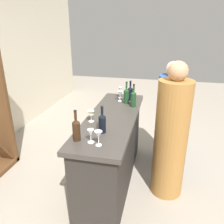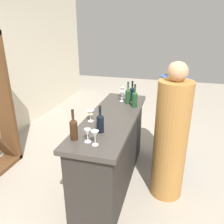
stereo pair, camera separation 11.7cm
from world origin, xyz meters
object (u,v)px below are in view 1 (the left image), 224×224
(wine_bottle_rightmost_near_black, at_px, (130,93))
(wine_glass_far_center, at_px, (91,114))
(wine_glass_far_left, at_px, (91,133))
(wine_bottle_center_olive_green, at_px, (133,98))
(wine_bottle_second_left_near_black, at_px, (102,123))
(wine_bottle_second_right_olive_green, at_px, (126,95))
(wine_glass_near_right, at_px, (120,91))
(person_left_guest, at_px, (169,120))
(person_center_guest, at_px, (171,138))
(wine_bottle_leftmost_amber_brown, at_px, (76,129))
(wine_glass_near_center, at_px, (120,94))
(wine_glass_near_left, at_px, (98,135))

(wine_bottle_rightmost_near_black, distance_m, wine_glass_far_center, 0.91)
(wine_glass_far_left, bearing_deg, wine_bottle_rightmost_near_black, -7.43)
(wine_bottle_center_olive_green, bearing_deg, wine_bottle_second_left_near_black, 166.22)
(wine_bottle_second_right_olive_green, relative_size, wine_glass_near_right, 1.82)
(wine_glass_near_right, relative_size, wine_glass_far_left, 1.25)
(wine_glass_near_right, distance_m, person_left_guest, 0.81)
(wine_bottle_center_olive_green, height_order, person_left_guest, person_left_guest)
(wine_bottle_center_olive_green, bearing_deg, wine_bottle_second_right_olive_green, 45.35)
(person_center_guest, bearing_deg, wine_glass_far_left, 39.54)
(wine_bottle_leftmost_amber_brown, bearing_deg, wine_bottle_second_left_near_black, -41.82)
(wine_bottle_rightmost_near_black, bearing_deg, person_center_guest, -138.88)
(wine_bottle_center_olive_green, relative_size, wine_bottle_rightmost_near_black, 1.07)
(wine_bottle_center_olive_green, xyz_separation_m, wine_bottle_second_right_olive_green, (0.11, 0.11, -0.00))
(wine_bottle_leftmost_amber_brown, bearing_deg, wine_bottle_center_olive_green, -20.81)
(wine_bottle_leftmost_amber_brown, height_order, wine_bottle_second_right_olive_green, same)
(wine_glass_far_center, relative_size, person_center_guest, 0.08)
(wine_glass_near_center, bearing_deg, wine_glass_near_right, 10.26)
(wine_glass_far_left, distance_m, wine_glass_far_center, 0.48)
(wine_glass_far_center, bearing_deg, wine_glass_near_right, -9.81)
(wine_bottle_center_olive_green, xyz_separation_m, person_left_guest, (0.21, -0.48, -0.36))
(wine_bottle_center_olive_green, xyz_separation_m, wine_glass_near_center, (0.19, 0.21, -0.02))
(wine_glass_near_center, xyz_separation_m, person_left_guest, (0.03, -0.70, -0.34))
(wine_bottle_second_right_olive_green, xyz_separation_m, wine_glass_near_center, (0.08, 0.10, -0.02))
(wine_bottle_leftmost_amber_brown, xyz_separation_m, wine_glass_far_left, (-0.01, -0.14, -0.02))
(wine_bottle_leftmost_amber_brown, xyz_separation_m, wine_glass_near_left, (-0.05, -0.23, -0.01))
(wine_bottle_center_olive_green, distance_m, wine_glass_far_center, 0.72)
(person_center_guest, bearing_deg, wine_glass_near_center, -40.79)
(wine_glass_near_center, xyz_separation_m, wine_glass_near_right, (0.13, 0.02, 0.02))
(wine_glass_near_center, relative_size, wine_glass_far_center, 1.09)
(wine_glass_near_right, bearing_deg, wine_glass_near_center, -169.74)
(wine_bottle_leftmost_amber_brown, relative_size, wine_bottle_second_right_olive_green, 1.00)
(wine_glass_near_center, xyz_separation_m, wine_glass_far_center, (-0.78, 0.18, -0.01))
(person_center_guest, bearing_deg, wine_bottle_second_left_near_black, 29.57)
(wine_glass_far_left, bearing_deg, person_left_guest, -30.14)
(wine_bottle_rightmost_near_black, distance_m, wine_glass_near_right, 0.17)
(wine_bottle_second_left_near_black, relative_size, wine_bottle_center_olive_green, 0.93)
(wine_glass_far_center, xyz_separation_m, person_left_guest, (0.81, -0.88, -0.33))
(person_left_guest, bearing_deg, wine_glass_near_left, 78.51)
(wine_bottle_leftmost_amber_brown, xyz_separation_m, wine_bottle_center_olive_green, (1.04, -0.40, 0.00))
(wine_bottle_second_right_olive_green, xyz_separation_m, wine_glass_far_left, (-1.17, 0.14, -0.02))
(wine_bottle_rightmost_near_black, relative_size, wine_glass_near_center, 1.99)
(wine_glass_far_left, relative_size, person_center_guest, 0.08)
(wine_bottle_second_right_olive_green, distance_m, wine_glass_near_left, 1.21)
(wine_bottle_center_olive_green, bearing_deg, person_center_guest, -129.38)
(wine_glass_far_left, bearing_deg, person_center_guest, -49.61)
(wine_bottle_center_olive_green, relative_size, person_left_guest, 0.20)
(wine_bottle_second_left_near_black, relative_size, wine_glass_far_left, 2.12)
(wine_glass_far_center, distance_m, person_left_guest, 1.24)
(person_left_guest, xyz_separation_m, person_center_guest, (-0.63, -0.02, 0.05))
(wine_bottle_rightmost_near_black, bearing_deg, wine_glass_near_center, 117.47)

